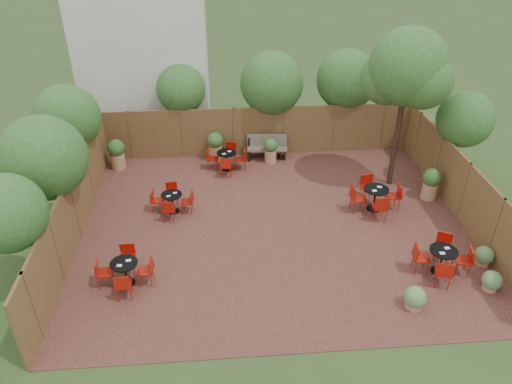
{
  "coord_description": "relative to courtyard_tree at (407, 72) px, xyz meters",
  "views": [
    {
      "loc": [
        -1.57,
        -12.34,
        9.02
      ],
      "look_at": [
        -0.52,
        0.5,
        1.0
      ],
      "focal_mm": 33.94,
      "sensor_mm": 36.0,
      "label": 1
    }
  ],
  "objects": [
    {
      "name": "fence_right",
      "position": [
        1.54,
        -2.29,
        -3.13
      ],
      "size": [
        0.08,
        10.0,
        2.0
      ],
      "primitive_type": "cube",
      "color": "brown",
      "rests_on": "ground"
    },
    {
      "name": "bistro_tables",
      "position": [
        -4.21,
        -2.21,
        -3.68
      ],
      "size": [
        10.11,
        7.86,
        0.92
      ],
      "color": "black",
      "rests_on": "courtyard_paving"
    },
    {
      "name": "courtyard_tree",
      "position": [
        0.0,
        0.0,
        0.0
      ],
      "size": [
        2.7,
        2.6,
        5.55
      ],
      "rotation": [
        0.0,
        0.0,
        0.02
      ],
      "color": "black",
      "rests_on": "courtyard_paving"
    },
    {
      "name": "low_shrubs",
      "position": [
        0.16,
        -5.46,
        -3.83
      ],
      "size": [
        3.1,
        2.03,
        0.61
      ],
      "color": "#AC7A56",
      "rests_on": "courtyard_paving"
    },
    {
      "name": "ground",
      "position": [
        -4.46,
        -2.29,
        -4.13
      ],
      "size": [
        80.0,
        80.0,
        0.0
      ],
      "primitive_type": "plane",
      "color": "#354F23",
      "rests_on": "ground"
    },
    {
      "name": "fence_back",
      "position": [
        -4.46,
        2.71,
        -3.13
      ],
      "size": [
        12.0,
        0.08,
        2.0
      ],
      "primitive_type": "cube",
      "color": "brown",
      "rests_on": "ground"
    },
    {
      "name": "courtyard_paving",
      "position": [
        -4.46,
        -2.29,
        -4.12
      ],
      "size": [
        12.0,
        10.0,
        0.02
      ],
      "primitive_type": "cube",
      "color": "#3D1B19",
      "rests_on": "ground"
    },
    {
      "name": "overhang_foliage",
      "position": [
        -6.22,
        0.79,
        -1.45
      ],
      "size": [
        15.25,
        10.46,
        2.45
      ],
      "color": "#295A1D",
      "rests_on": "ground"
    },
    {
      "name": "fence_left",
      "position": [
        -10.46,
        -2.29,
        -3.13
      ],
      "size": [
        0.08,
        10.0,
        2.0
      ],
      "primitive_type": "cube",
      "color": "brown",
      "rests_on": "ground"
    },
    {
      "name": "park_bench_left",
      "position": [
        -4.21,
        2.34,
        -3.62
      ],
      "size": [
        1.59,
        0.68,
        0.96
      ],
      "rotation": [
        0.0,
        0.0,
        -0.12
      ],
      "color": "brown",
      "rests_on": "courtyard_paving"
    },
    {
      "name": "neighbour_building",
      "position": [
        -8.96,
        5.71,
        -0.13
      ],
      "size": [
        5.0,
        4.0,
        8.0
      ],
      "primitive_type": "cube",
      "color": "beige",
      "rests_on": "ground"
    },
    {
      "name": "planters",
      "position": [
        -5.09,
        1.29,
        -3.5
      ],
      "size": [
        11.6,
        4.07,
        1.18
      ],
      "color": "#AC7A56",
      "rests_on": "courtyard_paving"
    },
    {
      "name": "park_bench_right",
      "position": [
        -4.31,
        2.33,
        -3.67
      ],
      "size": [
        1.4,
        0.53,
        0.85
      ],
      "rotation": [
        0.0,
        0.0,
        -0.07
      ],
      "color": "brown",
      "rests_on": "courtyard_paving"
    }
  ]
}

